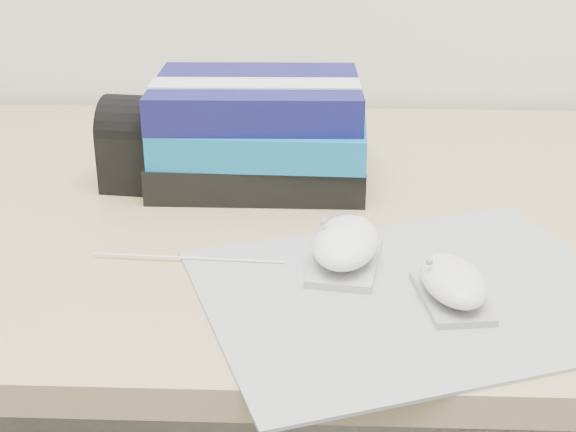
{
  "coord_description": "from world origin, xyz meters",
  "views": [
    {
      "loc": [
        -0.08,
        0.68,
        1.09
      ],
      "look_at": [
        -0.11,
        1.42,
        0.77
      ],
      "focal_mm": 50.0,
      "sensor_mm": 36.0,
      "label": 1
    }
  ],
  "objects_px": {
    "desk": "(376,337)",
    "mouse_rear": "(346,245)",
    "mouse_front": "(453,283)",
    "pouch": "(156,143)",
    "book_stack": "(260,131)"
  },
  "relations": [
    {
      "from": "desk",
      "to": "book_stack",
      "type": "relative_size",
      "value": 6.0
    },
    {
      "from": "desk",
      "to": "mouse_rear",
      "type": "bearing_deg",
      "value": -102.42
    },
    {
      "from": "desk",
      "to": "book_stack",
      "type": "distance_m",
      "value": 0.34
    },
    {
      "from": "mouse_rear",
      "to": "book_stack",
      "type": "distance_m",
      "value": 0.27
    },
    {
      "from": "mouse_rear",
      "to": "book_stack",
      "type": "relative_size",
      "value": 0.47
    },
    {
      "from": "desk",
      "to": "pouch",
      "type": "distance_m",
      "value": 0.41
    },
    {
      "from": "mouse_front",
      "to": "pouch",
      "type": "distance_m",
      "value": 0.43
    },
    {
      "from": "desk",
      "to": "mouse_rear",
      "type": "height_order",
      "value": "mouse_rear"
    },
    {
      "from": "desk",
      "to": "mouse_front",
      "type": "distance_m",
      "value": 0.41
    },
    {
      "from": "mouse_front",
      "to": "pouch",
      "type": "relative_size",
      "value": 0.79
    },
    {
      "from": "desk",
      "to": "mouse_rear",
      "type": "distance_m",
      "value": 0.37
    },
    {
      "from": "mouse_rear",
      "to": "pouch",
      "type": "relative_size",
      "value": 0.94
    },
    {
      "from": "mouse_rear",
      "to": "book_stack",
      "type": "bearing_deg",
      "value": 111.97
    },
    {
      "from": "mouse_rear",
      "to": "mouse_front",
      "type": "height_order",
      "value": "mouse_rear"
    },
    {
      "from": "mouse_front",
      "to": "book_stack",
      "type": "bearing_deg",
      "value": 121.29
    }
  ]
}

